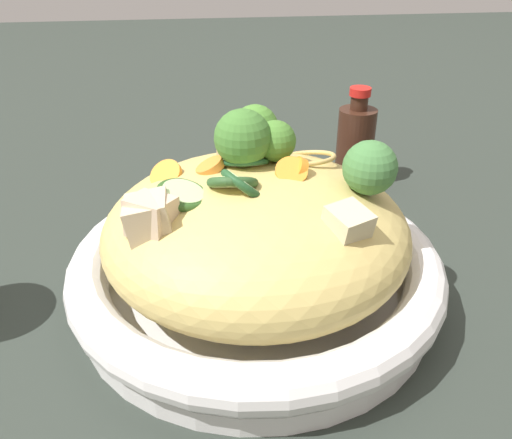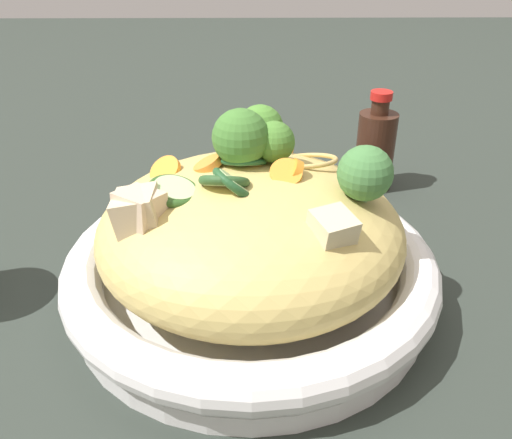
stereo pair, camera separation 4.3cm
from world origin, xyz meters
name	(u,v)px [view 2 (the right image)]	position (x,y,z in m)	size (l,w,h in m)	color
ground_plane	(256,295)	(0.00, 0.00, 0.00)	(3.00, 3.00, 0.00)	#2B322B
serving_bowl	(256,270)	(0.00, 0.00, 0.03)	(0.31, 0.31, 0.05)	white
noodle_heap	(256,230)	(0.00, 0.00, 0.07)	(0.25, 0.25, 0.10)	tan
broccoli_florets	(287,146)	(0.03, -0.03, 0.13)	(0.15, 0.15, 0.07)	#90B96E
carrot_coins	(254,164)	(0.03, 0.00, 0.11)	(0.12, 0.13, 0.04)	orange
zucchini_slices	(221,180)	(-0.01, 0.03, 0.12)	(0.09, 0.10, 0.03)	beige
chicken_chunks	(197,201)	(-0.03, 0.04, 0.11)	(0.15, 0.17, 0.04)	beige
soy_sauce_bottle	(379,148)	(0.22, -0.15, 0.05)	(0.05, 0.05, 0.12)	#381E14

